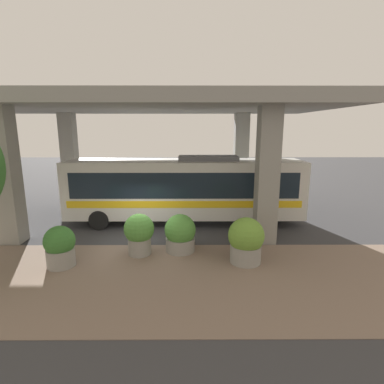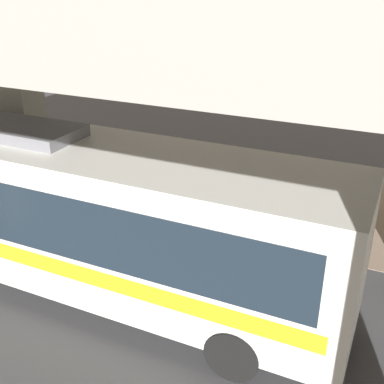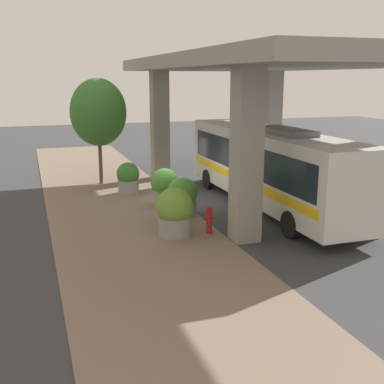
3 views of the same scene
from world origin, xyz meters
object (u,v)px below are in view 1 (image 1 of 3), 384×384
Objects in this scene: bus at (185,187)px; fire_hydrant at (245,237)px; planter_front at (180,234)px; planter_back at (139,233)px; planter_middle at (246,241)px; planter_extra at (60,247)px.

bus is 4.81m from fire_hydrant.
planter_back reaches higher than planter_front.
fire_hydrant is 0.59× the size of planter_middle.
planter_extra is (-5.33, 4.52, -1.19)m from bus.
planter_front is 2.76m from planter_middle.
planter_back is at bearing 100.92° from planter_front.
planter_middle reaches higher than fire_hydrant.
bus is 5.68m from planter_middle.
fire_hydrant is 4.42m from planter_back.
planter_middle is at bearing -154.49° from bus.
planter_middle reaches higher than planter_back.
planter_extra is (-1.39, 4.39, 0.03)m from planter_front.
planter_middle is (-5.03, -2.40, -1.08)m from bus.
planter_back is (0.78, 4.17, 0.02)m from planter_middle.
planter_front is 0.89× the size of planter_middle.
fire_hydrant is 0.67× the size of planter_extra.
bus reaches higher than planter_front.
fire_hydrant is at bearing -77.72° from planter_extra.
fire_hydrant is 0.67× the size of planter_front.
planter_middle is at bearing -87.53° from planter_extra.
planter_back is (-0.48, 4.38, 0.37)m from fire_hydrant.
bus is at bearing 34.62° from fire_hydrant.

